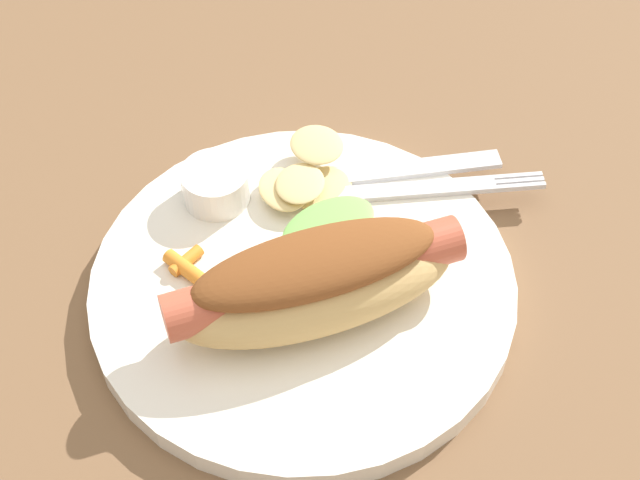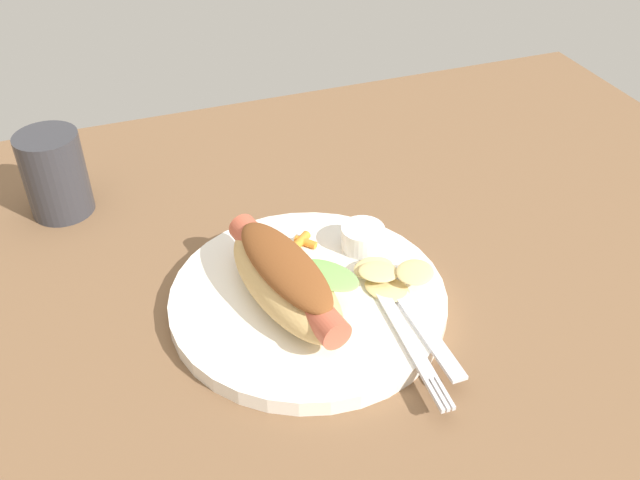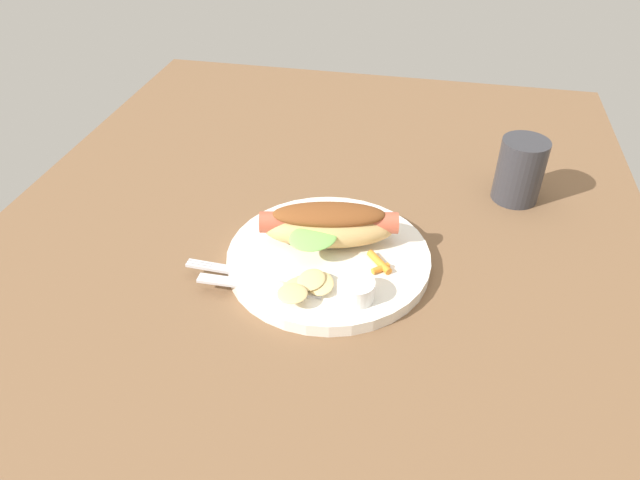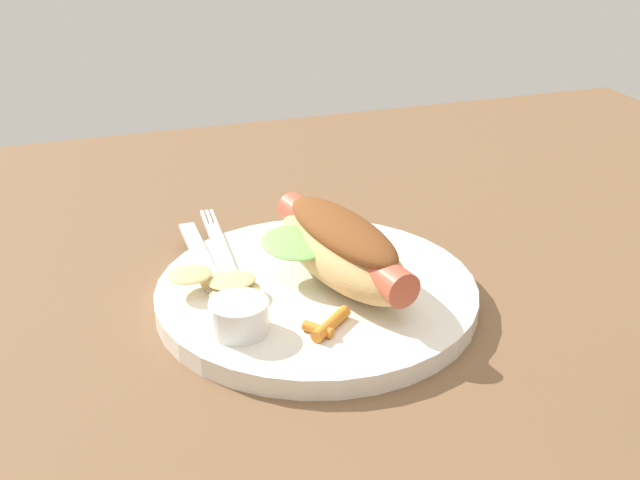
% 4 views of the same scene
% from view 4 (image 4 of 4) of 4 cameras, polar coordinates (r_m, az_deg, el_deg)
% --- Properties ---
extents(ground_plane, '(1.20, 0.90, 0.02)m').
position_cam_4_polar(ground_plane, '(0.67, 1.30, -3.68)').
color(ground_plane, brown).
extents(plate, '(0.25, 0.25, 0.02)m').
position_cam_4_polar(plate, '(0.63, -0.25, -3.92)').
color(plate, white).
rests_on(plate, ground_plane).
extents(hot_dog, '(0.12, 0.17, 0.05)m').
position_cam_4_polar(hot_dog, '(0.62, 1.51, -0.52)').
color(hot_dog, tan).
rests_on(hot_dog, plate).
extents(sauce_ramekin, '(0.04, 0.04, 0.02)m').
position_cam_4_polar(sauce_ramekin, '(0.56, -5.89, -5.52)').
color(sauce_ramekin, white).
rests_on(sauce_ramekin, plate).
extents(fork, '(0.02, 0.16, 0.00)m').
position_cam_4_polar(fork, '(0.68, -7.15, -0.78)').
color(fork, silver).
rests_on(fork, plate).
extents(knife, '(0.02, 0.15, 0.00)m').
position_cam_4_polar(knife, '(0.66, -8.50, -1.46)').
color(knife, silver).
rests_on(knife, plate).
extents(chips_pile, '(0.08, 0.07, 0.02)m').
position_cam_4_polar(chips_pile, '(0.61, -7.25, -3.07)').
color(chips_pile, '#DBBF7D').
rests_on(chips_pile, plate).
extents(carrot_garnish, '(0.04, 0.03, 0.01)m').
position_cam_4_polar(carrot_garnish, '(0.56, 0.53, -6.20)').
color(carrot_garnish, orange).
rests_on(carrot_garnish, plate).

